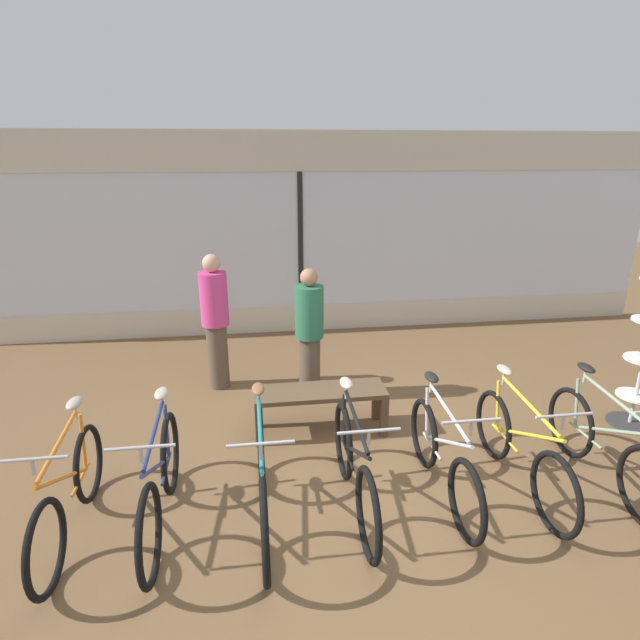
% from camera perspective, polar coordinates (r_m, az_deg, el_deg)
% --- Properties ---
extents(ground_plane, '(24.00, 24.00, 0.00)m').
position_cam_1_polar(ground_plane, '(4.82, 3.34, -18.34)').
color(ground_plane, brown).
extents(shop_back_wall, '(12.00, 0.08, 3.20)m').
position_cam_1_polar(shop_back_wall, '(8.11, -2.26, 9.82)').
color(shop_back_wall, beige).
rests_on(shop_back_wall, ground_plane).
extents(bicycle_far_left, '(0.46, 1.65, 1.02)m').
position_cam_1_polar(bicycle_far_left, '(4.54, -26.70, -17.45)').
color(bicycle_far_left, black).
rests_on(bicycle_far_left, ground_plane).
extents(bicycle_left, '(0.46, 1.73, 1.04)m').
position_cam_1_polar(bicycle_left, '(4.36, -17.73, -17.44)').
color(bicycle_left, black).
rests_on(bicycle_left, ground_plane).
extents(bicycle_center_left, '(0.46, 1.78, 1.05)m').
position_cam_1_polar(bicycle_center_left, '(4.23, -6.62, -17.69)').
color(bicycle_center_left, black).
rests_on(bicycle_center_left, ground_plane).
extents(bicycle_center, '(0.46, 1.71, 1.04)m').
position_cam_1_polar(bicycle_center, '(4.36, 3.92, -16.60)').
color(bicycle_center, black).
rests_on(bicycle_center, ground_plane).
extents(bicycle_center_right, '(0.46, 1.65, 1.01)m').
position_cam_1_polar(bicycle_center_right, '(4.63, 13.84, -15.12)').
color(bicycle_center_right, black).
rests_on(bicycle_center_right, ground_plane).
extents(bicycle_right, '(0.46, 1.74, 1.02)m').
position_cam_1_polar(bicycle_right, '(4.92, 21.92, -13.68)').
color(bicycle_right, black).
rests_on(bicycle_right, ground_plane).
extents(bicycle_far_right, '(0.46, 1.73, 1.03)m').
position_cam_1_polar(bicycle_far_right, '(5.28, 29.79, -12.52)').
color(bicycle_far_right, black).
rests_on(bicycle_far_right, ground_plane).
extents(display_bench, '(1.40, 0.44, 0.50)m').
position_cam_1_polar(display_bench, '(5.39, 0.03, -8.86)').
color(display_bench, brown).
rests_on(display_bench, ground_plane).
extents(customer_near_rack, '(0.43, 0.43, 1.74)m').
position_cam_1_polar(customer_near_rack, '(6.33, -11.87, 0.06)').
color(customer_near_rack, brown).
rests_on(customer_near_rack, ground_plane).
extents(customer_by_window, '(0.43, 0.43, 1.63)m').
position_cam_1_polar(customer_by_window, '(5.95, -1.23, -1.41)').
color(customer_by_window, brown).
rests_on(customer_by_window, ground_plane).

